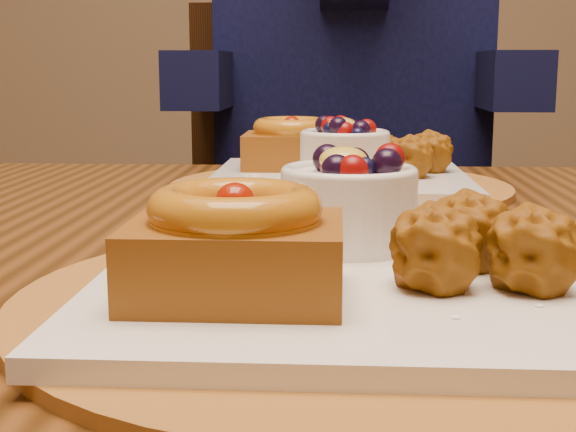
% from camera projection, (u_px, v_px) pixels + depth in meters
% --- Properties ---
extents(dining_table, '(1.60, 0.90, 0.76)m').
position_uv_depth(dining_table, '(339.00, 318.00, 0.69)').
color(dining_table, '#331C09').
rests_on(dining_table, ground).
extents(place_setting_near, '(0.38, 0.38, 0.09)m').
position_uv_depth(place_setting_near, '(336.00, 264.00, 0.46)').
color(place_setting_near, brown).
rests_on(place_setting_near, dining_table).
extents(place_setting_far, '(0.38, 0.38, 0.09)m').
position_uv_depth(place_setting_far, '(337.00, 169.00, 0.89)').
color(place_setting_far, brown).
rests_on(place_setting_far, dining_table).
extents(chair_far, '(0.51, 0.51, 1.01)m').
position_uv_depth(chair_far, '(311.00, 255.00, 1.44)').
color(chair_far, black).
rests_on(chair_far, ground).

